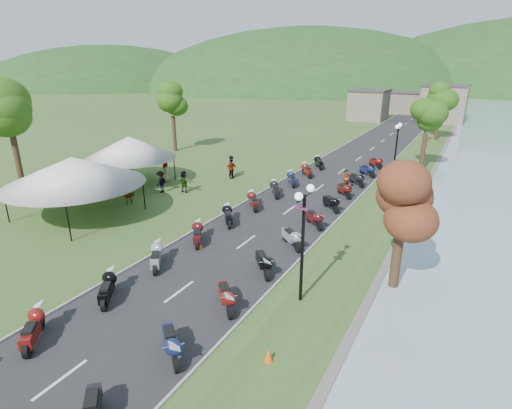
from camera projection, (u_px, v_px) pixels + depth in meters
The scene contains 12 objects.
road at pixel (341, 171), 37.68m from camera, with size 7.00×120.00×0.02m, color #28282A.
hills_backdrop at pixel (455, 87), 169.97m from camera, with size 360.00×120.00×76.00m, color #285621, non-canonical shape.
far_building at pixel (404, 104), 74.96m from camera, with size 18.00×16.00×5.00m, color gray.
moto_row_left at pixel (158, 258), 19.76m from camera, with size 2.60×47.99×1.10m, color #331411, non-canonical shape.
moto_row_right at pixel (278, 249), 20.72m from camera, with size 2.60×46.18×1.10m, color #331411, non-canonical shape.
vendor_tent_main at pixel (76, 187), 26.12m from camera, with size 5.99×5.99×4.00m, color white, non-canonical shape.
vendor_tent_side at pixel (131, 160), 33.34m from camera, with size 5.01×5.01×4.00m, color white, non-canonical shape.
tree_park_left at pixel (11, 127), 29.42m from camera, with size 3.76×3.76×10.45m, color #356717, non-canonical shape.
tree_lakeside at pixel (402, 218), 17.23m from camera, with size 2.42×2.42×6.72m, color #356717, non-canonical shape.
pedestrian_a at pixel (130, 204), 29.05m from camera, with size 0.65×0.48×1.79m, color slate.
pedestrian_b at pixel (232, 176), 36.10m from camera, with size 0.92×0.51×1.90m, color slate.
pedestrian_c at pixel (162, 192), 31.62m from camera, with size 1.11×0.46×1.72m, color slate.
Camera 1 is at (10.46, 4.04, 9.65)m, focal length 28.00 mm.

